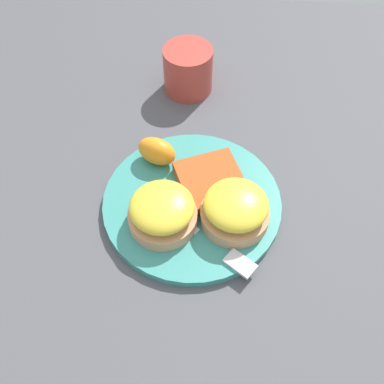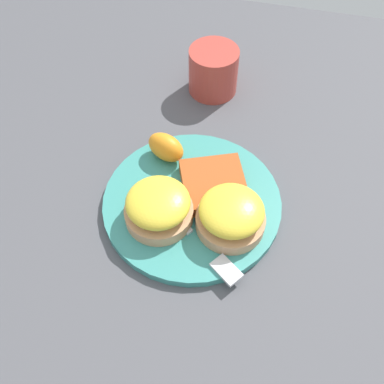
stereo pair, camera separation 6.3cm
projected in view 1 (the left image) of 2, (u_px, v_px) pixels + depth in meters
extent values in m
plane|color=#4C4C51|center=(192.00, 206.00, 0.66)|extent=(1.10, 1.10, 0.00)
cylinder|color=teal|center=(192.00, 203.00, 0.65)|extent=(0.26, 0.26, 0.01)
cylinder|color=tan|center=(163.00, 218.00, 0.62)|extent=(0.10, 0.10, 0.02)
ellipsoid|color=yellow|center=(162.00, 207.00, 0.60)|extent=(0.09, 0.09, 0.03)
cylinder|color=tan|center=(235.00, 215.00, 0.62)|extent=(0.10, 0.10, 0.02)
ellipsoid|color=yellow|center=(236.00, 205.00, 0.60)|extent=(0.09, 0.09, 0.03)
cube|color=#A94E21|center=(211.00, 182.00, 0.65)|extent=(0.12, 0.12, 0.02)
ellipsoid|color=orange|center=(157.00, 151.00, 0.67)|extent=(0.05, 0.07, 0.04)
cube|color=silver|center=(169.00, 212.00, 0.63)|extent=(0.07, 0.09, 0.00)
cube|color=silver|center=(240.00, 264.00, 0.59)|extent=(0.04, 0.05, 0.00)
cylinder|color=#B23D33|center=(188.00, 70.00, 0.78)|extent=(0.09, 0.09, 0.08)
torus|color=#B23D33|center=(190.00, 50.00, 0.80)|extent=(0.04, 0.01, 0.04)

